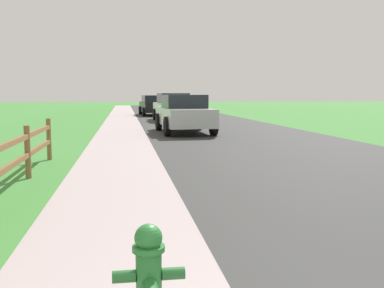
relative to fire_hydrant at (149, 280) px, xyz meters
The scene contains 8 objects.
ground_plane 23.23m from the fire_hydrant, 88.25° to the left, with size 120.00×120.00×0.00m, color #408338.
road_asphalt 25.57m from the fire_hydrant, 80.52° to the left, with size 7.00×66.00×0.01m, color #333333.
curb_concrete 25.32m from the fire_hydrant, 95.19° to the left, with size 6.00×66.00×0.01m, color #AA999A.
grass_verge 25.50m from the fire_hydrant, 98.55° to the left, with size 5.00×66.00×0.00m, color #408338.
fire_hydrant is the anchor object (origin of this frame).
parked_suv_silver 15.28m from the fire_hydrant, 81.28° to the left, with size 2.18×4.51×1.57m.
parked_car_white 23.19m from the fire_hydrant, 83.16° to the left, with size 2.27×4.90×1.64m.
parked_car_black 30.15m from the fire_hydrant, 85.95° to the left, with size 2.30×4.80×1.49m.
Camera 1 is at (-0.85, -0.95, 1.61)m, focal length 40.63 mm.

